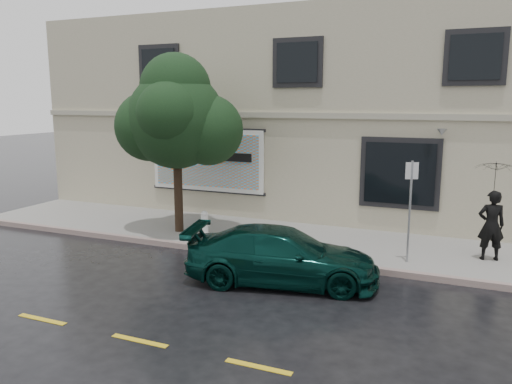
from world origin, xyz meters
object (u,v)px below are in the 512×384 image
at_px(pedestrian, 491,225).
at_px(street_tree, 176,120).
at_px(car, 282,256).
at_px(fire_hydrant, 205,224).

xyz_separation_m(pedestrian, street_tree, (-8.57, -0.59, 2.46)).
bearing_deg(pedestrian, car, 21.99).
distance_m(car, pedestrian, 5.37).
height_order(pedestrian, fire_hydrant, pedestrian).
bearing_deg(street_tree, pedestrian, 3.96).
height_order(pedestrian, street_tree, street_tree).
bearing_deg(car, pedestrian, -65.98).
bearing_deg(car, street_tree, 47.54).
relative_size(pedestrian, street_tree, 0.37).
xyz_separation_m(car, street_tree, (-4.21, 2.52, 2.86)).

